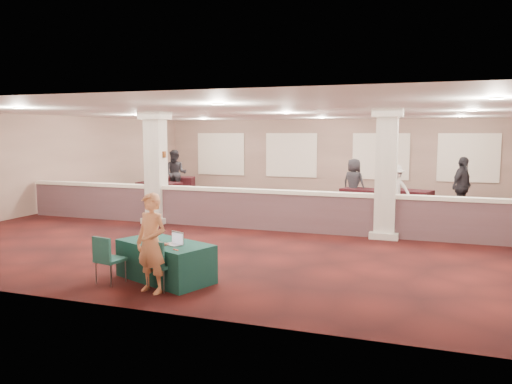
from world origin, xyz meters
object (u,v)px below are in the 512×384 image
(conf_chair_main, at_px, (159,261))
(far_table_back_left, at_px, (174,185))
(near_table, at_px, (165,261))
(attendee_c, at_px, (462,187))
(woman, at_px, (151,243))
(far_table_back_right, at_px, (404,200))
(attendee_d, at_px, (354,183))
(far_table_front_center, at_px, (355,211))
(conf_chair_side, at_px, (107,256))
(attendee_b, at_px, (395,190))
(far_table_front_left, at_px, (159,191))
(attendee_a, at_px, (176,174))
(far_table_back_center, at_px, (367,199))

(conf_chair_main, relative_size, far_table_back_left, 0.49)
(near_table, xyz_separation_m, attendee_c, (5.39, 9.05, 0.60))
(woman, distance_m, far_table_back_right, 10.98)
(attendee_d, bearing_deg, far_table_front_center, 120.97)
(conf_chair_side, bearing_deg, attendee_d, 85.98)
(far_table_front_center, xyz_separation_m, far_table_back_right, (1.24, 2.90, 0.01))
(attendee_b, bearing_deg, far_table_front_left, -177.80)
(near_table, height_order, far_table_front_center, far_table_front_center)
(attendee_a, bearing_deg, attendee_d, -18.45)
(conf_chair_main, relative_size, attendee_c, 0.45)
(far_table_front_left, relative_size, far_table_front_center, 0.99)
(attendee_d, bearing_deg, near_table, 101.34)
(conf_chair_side, relative_size, attendee_d, 0.50)
(near_table, bearing_deg, conf_chair_side, -122.87)
(attendee_b, xyz_separation_m, attendee_d, (-1.50, 1.43, 0.05))
(attendee_a, height_order, attendee_b, attendee_a)
(far_table_front_left, bearing_deg, attendee_a, 76.25)
(conf_chair_side, distance_m, attendee_d, 10.93)
(woman, bearing_deg, far_table_back_right, 85.05)
(far_table_back_right, bearing_deg, attendee_c, -20.43)
(near_table, relative_size, far_table_front_center, 1.04)
(attendee_a, relative_size, attendee_c, 1.02)
(far_table_front_center, relative_size, far_table_back_left, 0.98)
(far_table_front_center, bearing_deg, far_table_back_right, 66.79)
(far_table_front_center, xyz_separation_m, attendee_a, (-7.80, 3.65, 0.62))
(conf_chair_main, distance_m, conf_chair_side, 1.03)
(near_table, xyz_separation_m, woman, (0.15, -0.70, 0.48))
(conf_chair_main, xyz_separation_m, far_table_front_left, (-5.85, 10.08, -0.17))
(far_table_back_left, relative_size, attendee_a, 0.90)
(near_table, bearing_deg, far_table_back_right, 91.14)
(far_table_back_right, height_order, attendee_b, attendee_b)
(conf_chair_side, height_order, far_table_back_left, conf_chair_side)
(conf_chair_main, xyz_separation_m, far_table_back_center, (2.19, 10.28, -0.16))
(attendee_c, bearing_deg, attendee_b, 131.64)
(attendee_a, bearing_deg, far_table_front_center, -40.00)
(attendee_c, bearing_deg, near_table, 177.20)
(near_table, relative_size, attendee_a, 0.92)
(near_table, bearing_deg, attendee_a, 139.06)
(conf_chair_side, relative_size, woman, 0.51)
(far_table_front_center, xyz_separation_m, far_table_back_center, (0.00, 2.90, 0.00))
(far_table_front_left, height_order, far_table_back_center, far_table_back_center)
(far_table_back_left, relative_size, far_table_back_right, 0.98)
(far_table_back_right, height_order, attendee_d, attendee_d)
(attendee_d, bearing_deg, conf_chair_main, 103.03)
(far_table_front_left, distance_m, attendee_a, 1.16)
(near_table, bearing_deg, attendee_d, 100.97)
(conf_chair_main, relative_size, far_table_back_center, 0.50)
(woman, bearing_deg, far_table_back_center, 91.41)
(conf_chair_main, bearing_deg, near_table, 120.96)
(woman, height_order, attendee_c, attendee_c)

